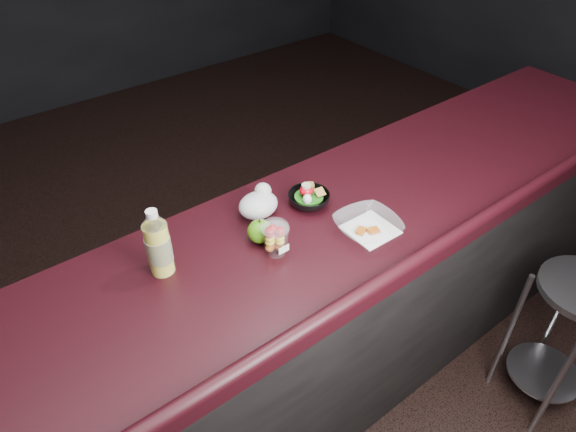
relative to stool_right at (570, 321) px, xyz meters
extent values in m
cube|color=black|center=(-0.95, 0.68, -0.04)|extent=(4.00, 0.65, 0.98)
cube|color=black|center=(-0.95, 0.68, 0.47)|extent=(4.06, 0.71, 0.04)
cylinder|color=#A4A4A9|center=(0.00, 0.00, -0.35)|extent=(0.32, 0.32, 0.01)
cylinder|color=#A4A4A9|center=(-0.17, -0.10, -0.17)|extent=(0.02, 0.02, 0.72)
cylinder|color=#A4A4A9|center=(-0.10, 0.17, -0.17)|extent=(0.02, 0.02, 0.72)
cylinder|color=#A4A4A9|center=(0.17, 0.10, -0.17)|extent=(0.02, 0.02, 0.72)
cylinder|color=gold|center=(-1.36, 0.80, 0.58)|extent=(0.07, 0.07, 0.19)
cylinder|color=white|center=(-1.36, 0.80, 0.58)|extent=(0.08, 0.08, 0.19)
cone|color=white|center=(-1.36, 0.80, 0.69)|extent=(0.07, 0.07, 0.03)
cylinder|color=white|center=(-1.36, 0.80, 0.72)|extent=(0.04, 0.04, 0.02)
cylinder|color=#072D99|center=(-1.36, 0.80, 0.58)|extent=(0.08, 0.08, 0.09)
ellipsoid|color=white|center=(-1.02, 0.64, 0.59)|extent=(0.09, 0.09, 0.05)
ellipsoid|color=#3F850F|center=(-1.03, 0.72, 0.53)|extent=(0.09, 0.09, 0.08)
cylinder|color=black|center=(-1.03, 0.72, 0.57)|extent=(0.01, 0.01, 0.01)
ellipsoid|color=silver|center=(-0.95, 0.85, 0.53)|extent=(0.15, 0.12, 0.09)
sphere|color=silver|center=(-0.91, 0.87, 0.56)|extent=(0.06, 0.06, 0.06)
imported|color=black|center=(-0.77, 0.78, 0.51)|extent=(0.19, 0.19, 0.05)
cylinder|color=#0F470C|center=(-0.77, 0.78, 0.52)|extent=(0.11, 0.11, 0.01)
ellipsoid|color=red|center=(-0.77, 0.79, 0.54)|extent=(0.05, 0.05, 0.04)
cylinder|color=beige|center=(-0.77, 0.79, 0.57)|extent=(0.04, 0.04, 0.01)
ellipsoid|color=white|center=(-0.79, 0.76, 0.54)|extent=(0.03, 0.03, 0.04)
imported|color=silver|center=(-0.71, 0.53, 0.51)|extent=(0.25, 0.25, 0.05)
cube|color=#990F0C|center=(-0.73, 0.54, 0.50)|extent=(0.05, 0.04, 0.01)
cube|color=#990F0C|center=(-0.69, 0.52, 0.50)|extent=(0.05, 0.04, 0.01)
cube|color=white|center=(-0.69, 0.53, 0.49)|extent=(0.16, 0.16, 0.00)
camera|label=1|loc=(-1.76, -0.38, 1.65)|focal=32.00mm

